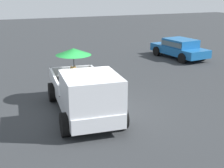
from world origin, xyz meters
The scene contains 3 objects.
ground_plane centered at (0.00, 0.00, 0.00)m, with size 80.00×80.00×0.00m, color #2D3033.
pickup_truck_main centered at (0.38, -0.04, 0.99)m, with size 5.20×2.61×2.28m.
parked_sedan_near centered at (-7.05, 9.11, 0.74)m, with size 4.48×2.38×1.33m.
Camera 1 is at (10.98, -3.29, 4.70)m, focal length 50.54 mm.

